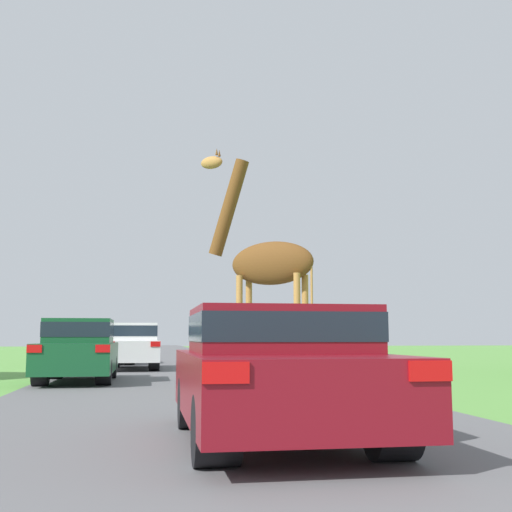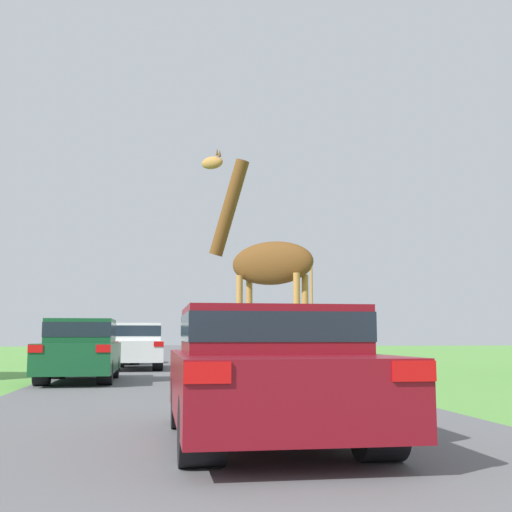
{
  "view_description": "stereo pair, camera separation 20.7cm",
  "coord_description": "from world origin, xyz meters",
  "px_view_note": "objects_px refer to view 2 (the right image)",
  "views": [
    {
      "loc": [
        -0.97,
        -1.02,
        1.09
      ],
      "look_at": [
        1.4,
        12.79,
        2.87
      ],
      "focal_mm": 45.0,
      "sensor_mm": 36.0,
      "label": 1
    },
    {
      "loc": [
        -0.77,
        -1.05,
        1.09
      ],
      "look_at": [
        1.4,
        12.79,
        2.87
      ],
      "focal_mm": 45.0,
      "sensor_mm": 36.0,
      "label": 2
    }
  ],
  "objects_px": {
    "car_queue_left": "(118,346)",
    "car_far_ahead": "(81,349)",
    "car_queue_right": "(138,345)",
    "giraffe_near_road": "(264,262)",
    "car_lead_maroon": "(268,370)"
  },
  "relations": [
    {
      "from": "car_lead_maroon",
      "to": "car_queue_right",
      "type": "relative_size",
      "value": 0.89
    },
    {
      "from": "car_lead_maroon",
      "to": "giraffe_near_road",
      "type": "bearing_deg",
      "value": 80.69
    },
    {
      "from": "car_queue_left",
      "to": "car_far_ahead",
      "type": "distance_m",
      "value": 11.33
    },
    {
      "from": "car_queue_right",
      "to": "car_far_ahead",
      "type": "bearing_deg",
      "value": -101.07
    },
    {
      "from": "car_lead_maroon",
      "to": "car_queue_left",
      "type": "xyz_separation_m",
      "value": [
        -2.73,
        21.11,
        -0.01
      ]
    },
    {
      "from": "car_lead_maroon",
      "to": "car_queue_left",
      "type": "relative_size",
      "value": 0.87
    },
    {
      "from": "car_queue_right",
      "to": "car_queue_left",
      "type": "distance_m",
      "value": 5.1
    },
    {
      "from": "car_lead_maroon",
      "to": "car_queue_right",
      "type": "xyz_separation_m",
      "value": [
        -1.78,
        16.11,
        0.09
      ]
    },
    {
      "from": "giraffe_near_road",
      "to": "car_queue_right",
      "type": "bearing_deg",
      "value": 52.69
    },
    {
      "from": "car_queue_right",
      "to": "car_queue_left",
      "type": "relative_size",
      "value": 0.98
    },
    {
      "from": "car_far_ahead",
      "to": "car_queue_left",
      "type": "bearing_deg",
      "value": 88.59
    },
    {
      "from": "car_queue_right",
      "to": "car_far_ahead",
      "type": "xyz_separation_m",
      "value": [
        -1.24,
        -6.31,
        -0.03
      ]
    },
    {
      "from": "car_queue_left",
      "to": "car_far_ahead",
      "type": "xyz_separation_m",
      "value": [
        -0.28,
        -11.32,
        0.07
      ]
    },
    {
      "from": "giraffe_near_road",
      "to": "car_far_ahead",
      "type": "height_order",
      "value": "giraffe_near_road"
    },
    {
      "from": "giraffe_near_road",
      "to": "car_queue_left",
      "type": "bearing_deg",
      "value": 50.08
    }
  ]
}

